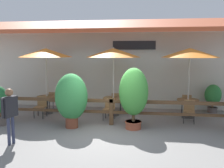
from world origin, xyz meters
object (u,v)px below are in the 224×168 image
at_px(dining_table_middle, 113,101).
at_px(chair_middle_streetside, 109,108).
at_px(patio_umbrella_far, 190,53).
at_px(potted_plant_tall_tropical, 134,94).
at_px(dining_table_near, 47,100).
at_px(chair_far_wallside, 187,103).
at_px(patio_umbrella_near, 46,53).
at_px(patio_umbrella_middle, 113,53).
at_px(chair_near_wallside, 54,100).
at_px(chair_middle_wallside, 116,101).
at_px(potted_plant_broad_leaf, 0,105).
at_px(pedestrian, 10,109).
at_px(dining_table_far, 188,103).
at_px(potted_plant_entrance_palm, 71,98).
at_px(potted_plant_small_flowering, 213,96).
at_px(chair_far_streetside, 189,110).
at_px(chair_near_streetside, 41,106).

relative_size(dining_table_middle, chair_middle_streetside, 1.03).
relative_size(patio_umbrella_far, potted_plant_tall_tropical, 1.34).
bearing_deg(dining_table_near, chair_far_wallside, 6.99).
bearing_deg(patio_umbrella_near, patio_umbrella_middle, 0.90).
xyz_separation_m(chair_near_wallside, chair_middle_streetside, (2.79, -1.33, 0.00)).
height_order(patio_umbrella_near, chair_middle_wallside, patio_umbrella_near).
height_order(chair_middle_wallside, potted_plant_broad_leaf, potted_plant_broad_leaf).
bearing_deg(patio_umbrella_near, potted_plant_tall_tropical, -24.44).
xyz_separation_m(potted_plant_tall_tropical, potted_plant_broad_leaf, (-4.88, -0.18, -0.50)).
xyz_separation_m(chair_middle_streetside, chair_middle_wallside, (0.11, 1.42, 0.00)).
bearing_deg(pedestrian, potted_plant_tall_tropical, 135.69).
distance_m(patio_umbrella_far, dining_table_far, 2.04).
distance_m(patio_umbrella_middle, dining_table_middle, 2.04).
height_order(chair_far_wallside, pedestrian, pedestrian).
bearing_deg(dining_table_far, pedestrian, -145.76).
bearing_deg(potted_plant_entrance_palm, dining_table_near, 131.49).
relative_size(patio_umbrella_middle, potted_plant_tall_tropical, 1.34).
xyz_separation_m(dining_table_far, potted_plant_small_flowering, (1.24, 1.07, 0.13)).
xyz_separation_m(patio_umbrella_near, patio_umbrella_far, (6.01, 0.05, 0.00)).
bearing_deg(dining_table_far, chair_far_streetside, -95.10).
relative_size(dining_table_near, chair_far_streetside, 1.03).
bearing_deg(pedestrian, dining_table_middle, 162.33).
height_order(patio_umbrella_middle, chair_middle_streetside, patio_umbrella_middle).
relative_size(potted_plant_small_flowering, pedestrian, 0.77).
relative_size(patio_umbrella_far, chair_far_streetside, 3.37).
height_order(dining_table_near, chair_middle_streetside, chair_middle_streetside).
relative_size(chair_near_wallside, chair_far_wallside, 1.00).
height_order(potted_plant_entrance_palm, potted_plant_tall_tropical, potted_plant_tall_tropical).
distance_m(patio_umbrella_far, potted_plant_tall_tropical, 3.13).
bearing_deg(chair_far_streetside, chair_middle_streetside, -170.87).
bearing_deg(chair_middle_streetside, patio_umbrella_near, 171.72).
relative_size(chair_near_wallside, chair_middle_wallside, 1.00).
bearing_deg(potted_plant_small_flowering, chair_middle_wallside, -175.12).
distance_m(chair_far_wallside, potted_plant_small_flowering, 1.27).
relative_size(chair_near_wallside, potted_plant_broad_leaf, 0.60).
bearing_deg(pedestrian, patio_umbrella_far, 140.00).
distance_m(patio_umbrella_middle, dining_table_far, 3.69).
distance_m(chair_far_streetside, chair_far_wallside, 1.39).
height_order(dining_table_middle, chair_middle_streetside, chair_middle_streetside).
distance_m(patio_umbrella_middle, potted_plant_entrance_palm, 2.80).
relative_size(chair_far_streetside, potted_plant_tall_tropical, 0.40).
height_order(chair_near_streetside, chair_middle_streetside, same).
bearing_deg(potted_plant_tall_tropical, chair_near_streetside, 164.25).
height_order(chair_middle_streetside, chair_far_streetside, same).
relative_size(chair_near_wallside, pedestrian, 0.52).
height_order(chair_near_streetside, potted_plant_small_flowering, potted_plant_small_flowering).
xyz_separation_m(patio_umbrella_far, chair_far_streetside, (-0.06, -0.69, -2.17)).
height_order(patio_umbrella_near, potted_plant_entrance_palm, patio_umbrella_near).
bearing_deg(pedestrian, chair_near_streetside, -156.25).
distance_m(dining_table_near, chair_middle_wallside, 3.07).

